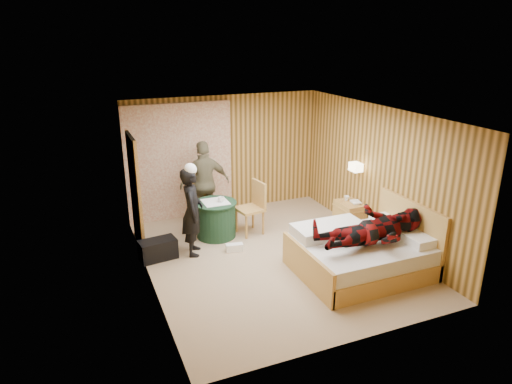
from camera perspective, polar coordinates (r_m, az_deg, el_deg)
name	(u,v)px	position (r m, az deg, el deg)	size (l,w,h in m)	color
floor	(272,257)	(8.04, 2.07, -8.10)	(4.20, 5.00, 0.01)	tan
ceiling	(274,114)	(7.24, 2.31, 9.76)	(4.20, 5.00, 0.01)	white
wall_back	(225,154)	(9.78, -3.94, 4.73)	(4.20, 0.02, 2.50)	tan
wall_left	(145,207)	(6.99, -13.69, -1.78)	(0.02, 5.00, 2.50)	tan
wall_right	(378,175)	(8.60, 15.02, 2.08)	(0.02, 5.00, 2.50)	tan
curtain	(180,162)	(9.47, -9.54, 3.71)	(2.20, 0.08, 2.40)	#EEE7CE
doorway	(135,192)	(8.38, -14.88, 0.01)	(0.06, 0.90, 2.05)	black
wall_lamp	(356,167)	(8.83, 12.38, 3.07)	(0.26, 0.24, 0.16)	gold
bed	(361,253)	(7.65, 12.99, -7.48)	(2.01, 1.58, 1.09)	#E1B85C
nightstand	(349,216)	(9.16, 11.58, -2.92)	(0.44, 0.60, 0.58)	#E1B85C
round_table	(216,219)	(8.70, -5.03, -3.37)	(0.80, 0.80, 0.71)	#20462D
chair_far	(206,199)	(9.21, -6.33, -0.91)	(0.46, 0.46, 0.93)	#E1B85C
chair_near	(254,204)	(8.76, -0.28, -1.45)	(0.53, 0.53, 1.03)	#E1B85C
duffel_bag	(158,249)	(8.07, -12.15, -7.03)	(0.62, 0.33, 0.35)	black
sneaker_left	(217,234)	(8.80, -4.89, -5.23)	(0.26, 0.11, 0.12)	white
sneaker_right	(235,248)	(8.22, -2.70, -6.95)	(0.30, 0.12, 0.14)	white
woman_standing	(192,212)	(7.93, -7.97, -2.45)	(0.57, 0.38, 1.57)	black
man_at_table	(205,184)	(9.13, -6.40, 1.06)	(1.01, 0.42, 1.72)	#6E6649
man_on_bed	(374,221)	(7.23, 14.57, -3.49)	(1.77, 0.67, 0.86)	#600909
book_lower	(352,203)	(9.02, 11.88, -1.33)	(0.17, 0.22, 0.02)	white
book_upper	(352,202)	(9.01, 11.89, -1.22)	(0.16, 0.22, 0.02)	white
cup_nightstand	(347,198)	(9.15, 11.27, -0.76)	(0.10, 0.10, 0.09)	white
cup_table	(221,199)	(8.54, -4.37, -0.92)	(0.12, 0.12, 0.10)	white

